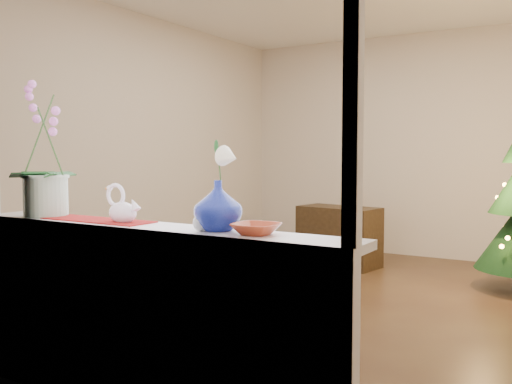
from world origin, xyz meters
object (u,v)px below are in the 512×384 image
side_table (339,236)px  blue_vase (218,202)px  paperweight (201,223)px  amber_dish (256,230)px  swan (123,204)px  orchid_pot (44,148)px

side_table → blue_vase: bearing=-65.5°
paperweight → amber_dish: size_ratio=0.43×
blue_vase → paperweight: size_ratio=3.48×
swan → amber_dish: bearing=22.4°
amber_dish → orchid_pot: bearing=180.0°
blue_vase → amber_dish: 0.24m
paperweight → side_table: bearing=104.0°
orchid_pot → side_table: 3.95m
orchid_pot → amber_dish: 1.40m
paperweight → blue_vase: bearing=43.1°
orchid_pot → amber_dish: (1.35, -0.00, -0.35)m
swan → blue_vase: size_ratio=0.84×
paperweight → side_table: (-0.97, 3.87, -0.63)m
amber_dish → side_table: size_ratio=0.20×
amber_dish → side_table: (-1.23, 3.83, -0.61)m
paperweight → side_table: paperweight is taller
swan → amber_dish: swan is taller
orchid_pot → swan: (0.57, 0.00, -0.28)m
swan → blue_vase: (0.57, 0.01, 0.04)m
orchid_pot → paperweight: orchid_pot is taller
paperweight → amber_dish: bearing=7.7°
orchid_pot → blue_vase: 1.17m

